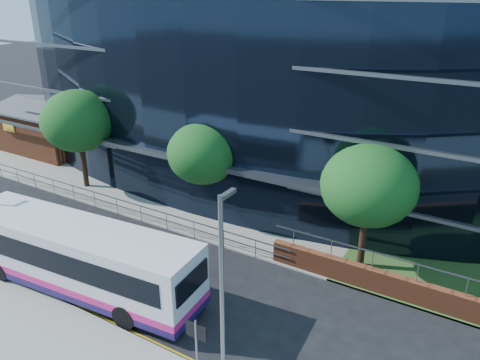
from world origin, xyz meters
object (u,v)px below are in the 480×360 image
Objects in this scene: brick_pavilion at (52,128)px; tree_far_b at (203,153)px; street_sign at (196,339)px; city_bus at (80,258)px; tree_far_c at (369,186)px; streetlight_east at (223,309)px; tree_far_a at (78,121)px.

brick_pavilion is 1.42× the size of tree_far_b.
street_sign is (26.50, -15.09, 0.21)m from brick_pavilion.
city_bus is at bearing -35.40° from brick_pavilion.
street_sign is at bearing -55.92° from tree_far_b.
tree_far_c is 0.52× the size of city_bus.
tree_far_c is 11.22m from streetlight_east.
tree_far_a is 0.56× the size of city_bus.
tree_far_a is 10.03m from tree_far_b.
street_sign is 0.22× the size of city_bus.
tree_far_c reaches higher than city_bus.
street_sign is 0.46× the size of tree_far_b.
tree_far_c is (2.50, 10.59, 2.39)m from street_sign.
brick_pavilion is at bearing 153.45° from tree_far_a.
tree_far_a is at bearing 180.00° from tree_far_c.
streetlight_east reaches higher than city_bus.
tree_far_c is (10.00, -0.50, 0.33)m from tree_far_b.
tree_far_b reaches higher than brick_pavilion.
streetlight_east is at bearing -52.37° from tree_far_b.
streetlight_east is at bearing -30.46° from tree_far_a.
tree_far_b is 9.47m from city_bus.
tree_far_b is 14.74m from streetlight_east.
brick_pavilion is 19.55m from tree_far_b.
city_bus is (9.48, -8.64, -3.09)m from tree_far_a.
brick_pavilion is 0.69× the size of city_bus.
tree_far_b is at bearing 81.91° from city_bus.
tree_far_a is (9.00, -4.50, 2.92)m from brick_pavilion.
street_sign is 0.43× the size of tree_far_c.
city_bus is (-9.52, 2.54, -2.67)m from streetlight_east.
tree_far_c reaches higher than street_sign.
brick_pavilion is 3.07× the size of street_sign.
streetlight_east is (1.50, -0.59, 2.29)m from street_sign.
tree_far_a is (-17.50, 10.59, 2.71)m from street_sign.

